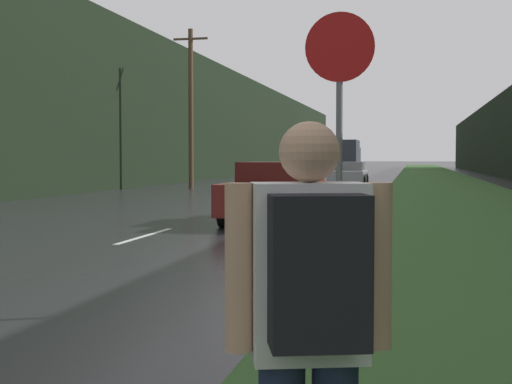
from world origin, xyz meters
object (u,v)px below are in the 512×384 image
object	(u,v)px
car_passing_near	(275,192)
delivery_truck	(349,155)
hitchhiker_with_backpack	(310,330)
car_passing_far	(348,175)
stop_sign	(339,124)

from	to	relation	value
car_passing_near	delivery_truck	size ratio (longest dim) A/B	0.59
hitchhiker_with_backpack	car_passing_far	world-z (taller)	hitchhiker_with_backpack
stop_sign	hitchhiker_with_backpack	world-z (taller)	stop_sign
car_passing_near	car_passing_far	distance (m)	20.30
delivery_truck	car_passing_far	bearing A→B (deg)	-85.01
hitchhiker_with_backpack	delivery_truck	xyz separation A→B (m)	(-6.99, 81.22, 0.89)
car_passing_far	delivery_truck	distance (m)	46.37
stop_sign	delivery_truck	size ratio (longest dim) A/B	0.39
car_passing_near	stop_sign	bearing A→B (deg)	104.85
car_passing_near	car_passing_far	size ratio (longest dim) A/B	1.13
hitchhiker_with_backpack	delivery_truck	bearing A→B (deg)	77.58
stop_sign	hitchhiker_with_backpack	size ratio (longest dim) A/B	1.82
car_passing_near	delivery_truck	xyz separation A→B (m)	(-4.03, 66.48, 1.13)
stop_sign	car_passing_near	xyz separation A→B (m)	(-2.53, 9.56, -1.21)
stop_sign	hitchhiker_with_backpack	bearing A→B (deg)	-85.29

